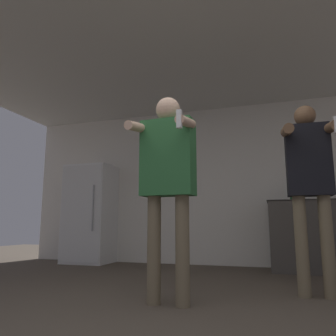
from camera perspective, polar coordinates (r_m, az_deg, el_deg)
name	(u,v)px	position (r m, az deg, el deg)	size (l,w,h in m)	color
ground_plane	(153,335)	(2.12, -2.58, -27.09)	(14.00, 14.00, 0.00)	#4C4238
wall_back	(226,184)	(5.36, 10.05, -2.75)	(7.00, 0.06, 2.55)	silver
ceiling_slab	(203,59)	(4.13, 6.16, 18.36)	(7.00, 3.87, 0.05)	silver
refrigerator	(90,214)	(5.76, -13.43, -7.73)	(0.76, 0.64, 1.63)	white
counter	(336,236)	(4.99, 27.16, -10.50)	(1.71, 0.68, 0.96)	#47423D
bottle_brown_liquor	(293,194)	(4.99, 20.95, -4.28)	(0.09, 0.09, 0.25)	#194723
person_woman_foreground	(168,172)	(2.75, -0.05, -0.76)	(0.52, 0.47, 1.72)	#75664C
person_man_side	(309,175)	(3.28, 23.41, -1.12)	(0.47, 0.50, 1.75)	#75664C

